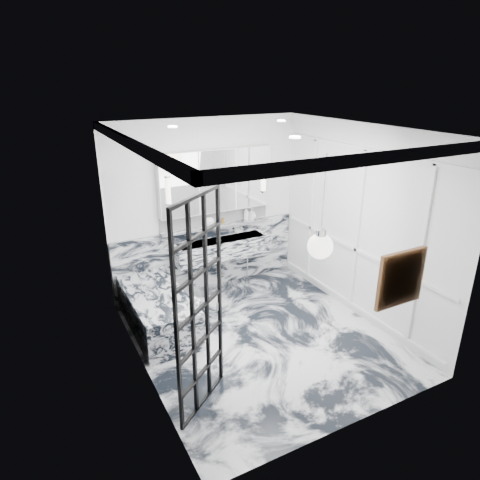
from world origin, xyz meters
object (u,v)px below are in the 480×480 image
mirror_cabinet (216,181)px  bathtub (157,310)px  crittall_door (200,309)px  trough_sink (222,248)px

mirror_cabinet → bathtub: 2.20m
crittall_door → trough_sink: crittall_door is taller
trough_sink → mirror_cabinet: mirror_cabinet is taller
crittall_door → mirror_cabinet: 2.91m
trough_sink → bathtub: trough_sink is taller
trough_sink → mirror_cabinet: bearing=90.0°
crittall_door → bathtub: crittall_door is taller
mirror_cabinet → trough_sink: bearing=-90.0°
trough_sink → crittall_door: bearing=-119.9°
mirror_cabinet → bathtub: mirror_cabinet is taller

